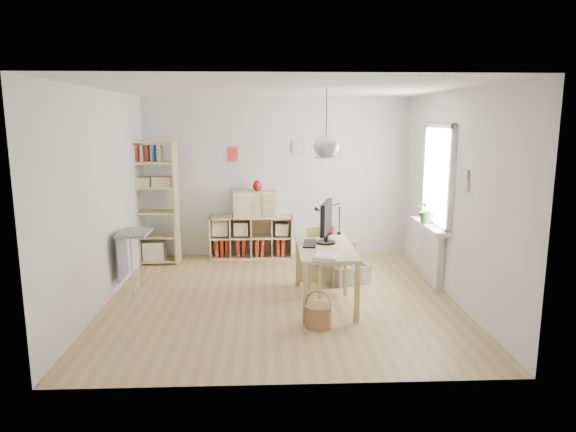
{
  "coord_description": "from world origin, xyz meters",
  "views": [
    {
      "loc": [
        -0.19,
        -6.47,
        2.33
      ],
      "look_at": [
        0.1,
        0.3,
        1.05
      ],
      "focal_mm": 32.0,
      "sensor_mm": 36.0,
      "label": 1
    }
  ],
  "objects_px": {
    "monitor": "(326,220)",
    "cube_shelf": "(250,240)",
    "tall_bookshelf": "(152,198)",
    "storage_chest": "(348,270)",
    "desk": "(325,253)",
    "chair": "(326,256)",
    "drawer_chest": "(255,204)"
  },
  "relations": [
    {
      "from": "monitor",
      "to": "tall_bookshelf",
      "type": "bearing_deg",
      "value": 160.32
    },
    {
      "from": "tall_bookshelf",
      "to": "monitor",
      "type": "bearing_deg",
      "value": -35.06
    },
    {
      "from": "desk",
      "to": "drawer_chest",
      "type": "distance_m",
      "value": 2.4
    },
    {
      "from": "desk",
      "to": "drawer_chest",
      "type": "height_order",
      "value": "drawer_chest"
    },
    {
      "from": "storage_chest",
      "to": "cube_shelf",
      "type": "bearing_deg",
      "value": 115.92
    },
    {
      "from": "tall_bookshelf",
      "to": "cube_shelf",
      "type": "bearing_deg",
      "value": 10.19
    },
    {
      "from": "monitor",
      "to": "cube_shelf",
      "type": "bearing_deg",
      "value": 131.78
    },
    {
      "from": "chair",
      "to": "drawer_chest",
      "type": "distance_m",
      "value": 2.08
    },
    {
      "from": "desk",
      "to": "storage_chest",
      "type": "bearing_deg",
      "value": 62.07
    },
    {
      "from": "cube_shelf",
      "to": "storage_chest",
      "type": "xyz_separation_m",
      "value": [
        1.45,
        -1.42,
        -0.12
      ]
    },
    {
      "from": "desk",
      "to": "storage_chest",
      "type": "relative_size",
      "value": 2.07
    },
    {
      "from": "desk",
      "to": "chair",
      "type": "xyz_separation_m",
      "value": [
        0.06,
        0.41,
        -0.15
      ]
    },
    {
      "from": "chair",
      "to": "drawer_chest",
      "type": "relative_size",
      "value": 1.17
    },
    {
      "from": "tall_bookshelf",
      "to": "storage_chest",
      "type": "bearing_deg",
      "value": -20.61
    },
    {
      "from": "tall_bookshelf",
      "to": "chair",
      "type": "bearing_deg",
      "value": -30.13
    },
    {
      "from": "chair",
      "to": "storage_chest",
      "type": "relative_size",
      "value": 1.21
    },
    {
      "from": "chair",
      "to": "desk",
      "type": "bearing_deg",
      "value": -114.59
    },
    {
      "from": "monitor",
      "to": "drawer_chest",
      "type": "relative_size",
      "value": 0.82
    },
    {
      "from": "storage_chest",
      "to": "monitor",
      "type": "distance_m",
      "value": 1.19
    },
    {
      "from": "desk",
      "to": "tall_bookshelf",
      "type": "height_order",
      "value": "tall_bookshelf"
    },
    {
      "from": "tall_bookshelf",
      "to": "chair",
      "type": "xyz_separation_m",
      "value": [
        2.65,
        -1.54,
        -0.59
      ]
    },
    {
      "from": "chair",
      "to": "storage_chest",
      "type": "bearing_deg",
      "value": 31.14
    },
    {
      "from": "monitor",
      "to": "storage_chest",
      "type": "bearing_deg",
      "value": 75.4
    },
    {
      "from": "chair",
      "to": "drawer_chest",
      "type": "height_order",
      "value": "drawer_chest"
    },
    {
      "from": "desk",
      "to": "tall_bookshelf",
      "type": "bearing_deg",
      "value": 142.99
    },
    {
      "from": "desk",
      "to": "monitor",
      "type": "xyz_separation_m",
      "value": [
        0.03,
        0.12,
        0.4
      ]
    },
    {
      "from": "chair",
      "to": "storage_chest",
      "type": "xyz_separation_m",
      "value": [
        0.37,
        0.4,
        -0.32
      ]
    },
    {
      "from": "cube_shelf",
      "to": "storage_chest",
      "type": "relative_size",
      "value": 1.93
    },
    {
      "from": "cube_shelf",
      "to": "monitor",
      "type": "bearing_deg",
      "value": -63.6
    },
    {
      "from": "cube_shelf",
      "to": "tall_bookshelf",
      "type": "height_order",
      "value": "tall_bookshelf"
    },
    {
      "from": "tall_bookshelf",
      "to": "desk",
      "type": "bearing_deg",
      "value": -37.01
    },
    {
      "from": "cube_shelf",
      "to": "monitor",
      "type": "xyz_separation_m",
      "value": [
        1.05,
        -2.12,
        0.76
      ]
    }
  ]
}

